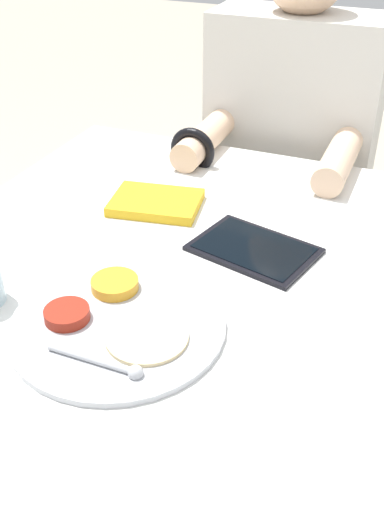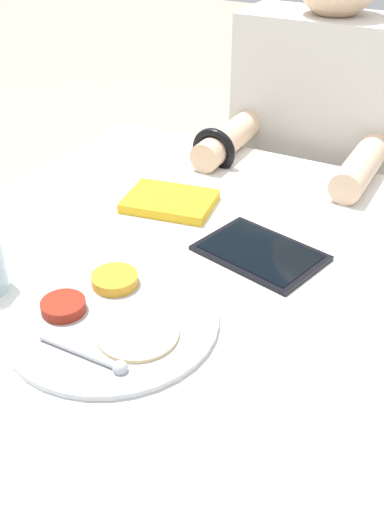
% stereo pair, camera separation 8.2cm
% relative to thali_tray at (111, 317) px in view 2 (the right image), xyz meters
% --- Properties ---
extents(dining_table, '(1.14, 1.07, 0.72)m').
position_rel_thali_tray_xyz_m(dining_table, '(0.11, 0.19, -0.37)').
color(dining_table, silver).
rests_on(dining_table, ground_plane).
extents(thali_tray, '(0.33, 0.33, 0.03)m').
position_rel_thali_tray_xyz_m(thali_tray, '(0.00, 0.00, 0.00)').
color(thali_tray, '#B7BABF').
rests_on(thali_tray, dining_table).
extents(red_notebook, '(0.20, 0.16, 0.02)m').
position_rel_thali_tray_xyz_m(red_notebook, '(-0.11, 0.37, 0.00)').
color(red_notebook, silver).
rests_on(red_notebook, dining_table).
extents(tablet_device, '(0.25, 0.20, 0.01)m').
position_rel_thali_tray_xyz_m(tablet_device, '(0.13, 0.28, -0.00)').
color(tablet_device, black).
rests_on(tablet_device, dining_table).
extents(person_diner, '(0.44, 0.46, 1.20)m').
position_rel_thali_tray_xyz_m(person_diner, '(0.04, 0.89, -0.17)').
color(person_diner, black).
rests_on(person_diner, ground_plane).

